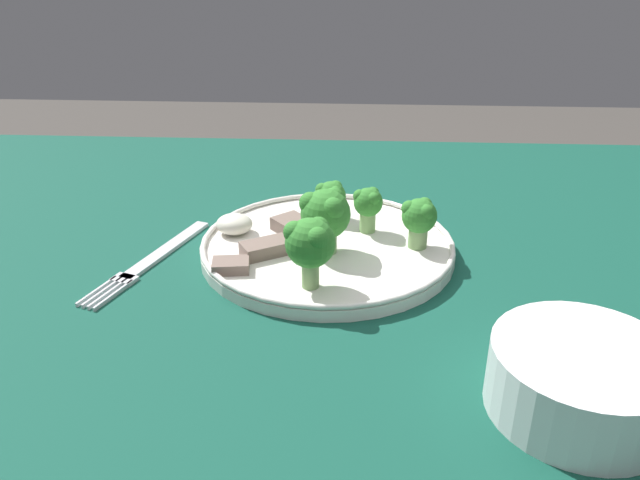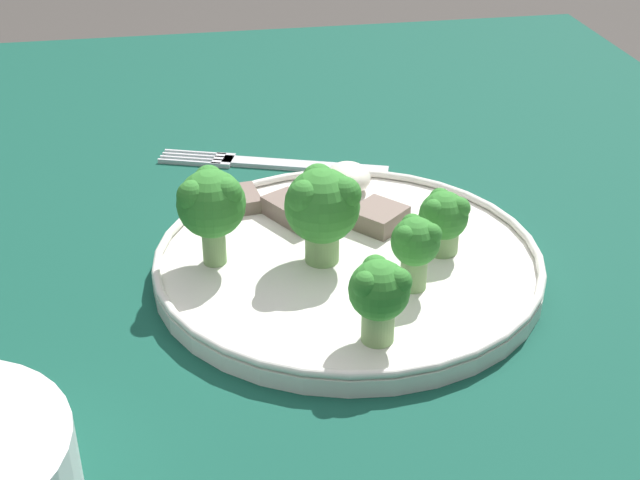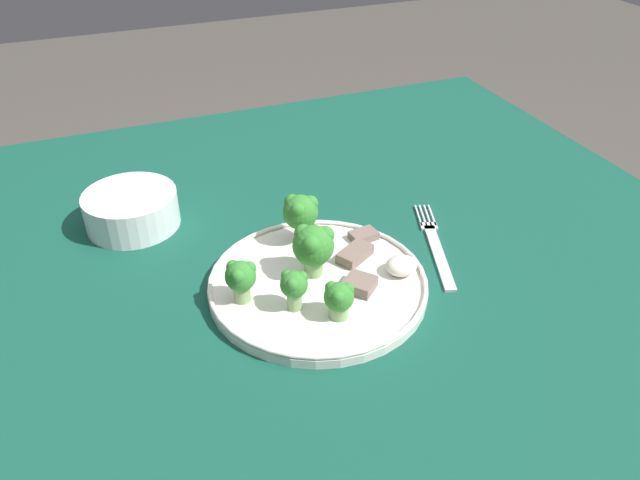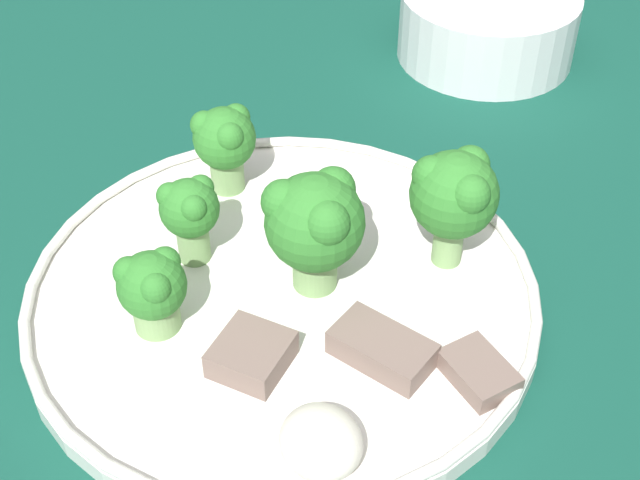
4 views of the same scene
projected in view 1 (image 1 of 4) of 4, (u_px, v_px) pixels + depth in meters
The scene contains 13 objects.
table at pixel (289, 380), 0.66m from camera, with size 1.11×1.01×0.78m.
dinner_plate at pixel (327, 246), 0.68m from camera, with size 0.27×0.27×0.02m.
fork at pixel (152, 260), 0.66m from camera, with size 0.08×0.20×0.00m.
cream_bowl at pixel (581, 381), 0.45m from camera, with size 0.13×0.13×0.05m.
broccoli_floret_near_rim_left at pixel (326, 214), 0.64m from camera, with size 0.05×0.05×0.07m.
broccoli_floret_center_left at pixel (331, 197), 0.72m from camera, with size 0.04×0.03×0.05m.
broccoli_floret_back_left at pixel (310, 243), 0.57m from camera, with size 0.05×0.05×0.07m.
broccoli_floret_front_left at pixel (368, 204), 0.69m from camera, with size 0.03×0.03×0.05m.
broccoli_floret_center_back at pixel (419, 217), 0.65m from camera, with size 0.04×0.04×0.05m.
meat_slice_front_slice at pixel (291, 224), 0.70m from camera, with size 0.05×0.05×0.01m.
meat_slice_middle_slice at pixel (266, 248), 0.65m from camera, with size 0.06×0.05×0.01m.
meat_slice_rear_slice at pixel (231, 266), 0.62m from camera, with size 0.04×0.03×0.01m.
sauce_dollop at pixel (234, 224), 0.69m from camera, with size 0.04×0.04×0.02m.
Camera 1 is at (-0.06, 0.52, 1.09)m, focal length 35.00 mm.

